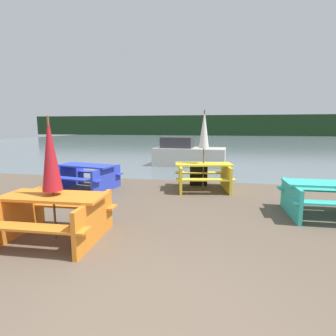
{
  "coord_description": "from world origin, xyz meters",
  "views": [
    {
      "loc": [
        0.63,
        -1.91,
        1.87
      ],
      "look_at": [
        -0.61,
        4.34,
        0.85
      ],
      "focal_mm": 28.0,
      "sensor_mm": 36.0,
      "label": 1
    }
  ],
  "objects_px": {
    "picnic_table_orange": "(55,213)",
    "picnic_table_blue": "(87,174)",
    "umbrella_white": "(204,130)",
    "signboard": "(199,174)",
    "umbrella_crimson": "(50,155)",
    "picnic_table_teal": "(324,196)",
    "picnic_table_yellow": "(203,174)",
    "boat": "(188,154)"
  },
  "relations": [
    {
      "from": "picnic_table_orange",
      "to": "boat",
      "type": "xyz_separation_m",
      "value": [
        1.16,
        8.67,
        0.08
      ]
    },
    {
      "from": "picnic_table_orange",
      "to": "boat",
      "type": "bearing_deg",
      "value": 82.35
    },
    {
      "from": "picnic_table_orange",
      "to": "signboard",
      "type": "relative_size",
      "value": 2.32
    },
    {
      "from": "picnic_table_orange",
      "to": "picnic_table_yellow",
      "type": "xyz_separation_m",
      "value": [
        2.2,
        3.95,
        0.01
      ]
    },
    {
      "from": "picnic_table_orange",
      "to": "boat",
      "type": "relative_size",
      "value": 0.51
    },
    {
      "from": "umbrella_crimson",
      "to": "signboard",
      "type": "bearing_deg",
      "value": 65.48
    },
    {
      "from": "picnic_table_blue",
      "to": "umbrella_white",
      "type": "height_order",
      "value": "umbrella_white"
    },
    {
      "from": "boat",
      "to": "picnic_table_teal",
      "type": "bearing_deg",
      "value": -58.0
    },
    {
      "from": "picnic_table_yellow",
      "to": "umbrella_crimson",
      "type": "distance_m",
      "value": 4.62
    },
    {
      "from": "picnic_table_yellow",
      "to": "umbrella_white",
      "type": "relative_size",
      "value": 0.8
    },
    {
      "from": "picnic_table_yellow",
      "to": "signboard",
      "type": "distance_m",
      "value": 0.54
    },
    {
      "from": "picnic_table_blue",
      "to": "umbrella_crimson",
      "type": "xyz_separation_m",
      "value": [
        1.24,
        -3.37,
        0.98
      ]
    },
    {
      "from": "picnic_table_blue",
      "to": "picnic_table_orange",
      "type": "bearing_deg",
      "value": -69.85
    },
    {
      "from": "picnic_table_blue",
      "to": "signboard",
      "type": "xyz_separation_m",
      "value": [
        3.27,
        1.08,
        -0.07
      ]
    },
    {
      "from": "boat",
      "to": "umbrella_white",
      "type": "bearing_deg",
      "value": -74.57
    },
    {
      "from": "picnic_table_orange",
      "to": "picnic_table_teal",
      "type": "relative_size",
      "value": 1.09
    },
    {
      "from": "picnic_table_teal",
      "to": "umbrella_white",
      "type": "relative_size",
      "value": 0.68
    },
    {
      "from": "picnic_table_teal",
      "to": "umbrella_white",
      "type": "bearing_deg",
      "value": 144.35
    },
    {
      "from": "umbrella_white",
      "to": "umbrella_crimson",
      "type": "bearing_deg",
      "value": -119.14
    },
    {
      "from": "umbrella_crimson",
      "to": "picnic_table_orange",
      "type": "bearing_deg",
      "value": 0.0
    },
    {
      "from": "picnic_table_teal",
      "to": "umbrella_crimson",
      "type": "relative_size",
      "value": 0.79
    },
    {
      "from": "picnic_table_orange",
      "to": "picnic_table_yellow",
      "type": "relative_size",
      "value": 0.94
    },
    {
      "from": "picnic_table_orange",
      "to": "umbrella_white",
      "type": "distance_m",
      "value": 4.71
    },
    {
      "from": "signboard",
      "to": "umbrella_white",
      "type": "bearing_deg",
      "value": -71.21
    },
    {
      "from": "umbrella_white",
      "to": "picnic_table_blue",
      "type": "bearing_deg",
      "value": -170.48
    },
    {
      "from": "picnic_table_teal",
      "to": "signboard",
      "type": "bearing_deg",
      "value": 139.51
    },
    {
      "from": "picnic_table_yellow",
      "to": "umbrella_crimson",
      "type": "height_order",
      "value": "umbrella_crimson"
    },
    {
      "from": "picnic_table_orange",
      "to": "picnic_table_blue",
      "type": "xyz_separation_m",
      "value": [
        -1.24,
        3.37,
        -0.01
      ]
    },
    {
      "from": "picnic_table_orange",
      "to": "umbrella_crimson",
      "type": "height_order",
      "value": "umbrella_crimson"
    },
    {
      "from": "picnic_table_blue",
      "to": "umbrella_white",
      "type": "distance_m",
      "value": 3.73
    },
    {
      "from": "boat",
      "to": "signboard",
      "type": "relative_size",
      "value": 4.54
    },
    {
      "from": "picnic_table_yellow",
      "to": "picnic_table_orange",
      "type": "bearing_deg",
      "value": -119.14
    },
    {
      "from": "picnic_table_orange",
      "to": "picnic_table_teal",
      "type": "bearing_deg",
      "value": 23.32
    },
    {
      "from": "picnic_table_orange",
      "to": "signboard",
      "type": "xyz_separation_m",
      "value": [
        2.03,
        4.45,
        -0.08
      ]
    },
    {
      "from": "boat",
      "to": "umbrella_crimson",
      "type": "bearing_deg",
      "value": -94.63
    },
    {
      "from": "umbrella_crimson",
      "to": "picnic_table_yellow",
      "type": "bearing_deg",
      "value": 60.86
    },
    {
      "from": "picnic_table_blue",
      "to": "umbrella_white",
      "type": "bearing_deg",
      "value": 9.52
    },
    {
      "from": "picnic_table_orange",
      "to": "picnic_table_blue",
      "type": "relative_size",
      "value": 0.9
    },
    {
      "from": "picnic_table_orange",
      "to": "picnic_table_blue",
      "type": "bearing_deg",
      "value": 110.15
    },
    {
      "from": "umbrella_crimson",
      "to": "signboard",
      "type": "xyz_separation_m",
      "value": [
        2.03,
        4.45,
        -1.05
      ]
    },
    {
      "from": "picnic_table_blue",
      "to": "boat",
      "type": "xyz_separation_m",
      "value": [
        2.4,
        5.3,
        0.09
      ]
    },
    {
      "from": "picnic_table_orange",
      "to": "umbrella_white",
      "type": "bearing_deg",
      "value": 60.86
    }
  ]
}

